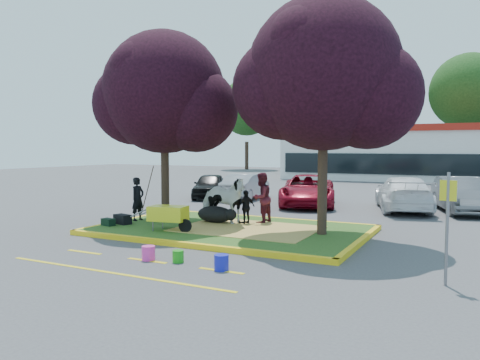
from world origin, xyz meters
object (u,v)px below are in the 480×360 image
at_px(sign_post, 447,217).
at_px(car_silver, 246,186).
at_px(bucket_pink, 148,253).
at_px(calf, 215,214).
at_px(handler, 138,199).
at_px(bucket_blue, 221,263).
at_px(cow, 222,200).
at_px(wheelbarrow, 168,214).
at_px(car_black, 210,186).
at_px(bucket_green, 178,256).

xyz_separation_m(sign_post, car_silver, (-10.12, 11.84, -0.68)).
bearing_deg(bucket_pink, calf, 100.80).
distance_m(handler, bucket_blue, 6.86).
distance_m(cow, calf, 0.58).
relative_size(wheelbarrow, bucket_pink, 5.88).
distance_m(bucket_pink, car_silver, 13.34).
xyz_separation_m(wheelbarrow, bucket_pink, (1.38, -2.75, -0.50)).
bearing_deg(car_black, cow, -79.41).
relative_size(sign_post, bucket_pink, 6.46).
bearing_deg(car_black, bucket_blue, -80.98).
bearing_deg(sign_post, bucket_blue, -156.19).
relative_size(cow, calf, 1.43).
bearing_deg(calf, bucket_blue, -72.35).
bearing_deg(wheelbarrow, bucket_blue, -49.21).
bearing_deg(cow, car_black, 37.75).
xyz_separation_m(handler, wheelbarrow, (2.16, -1.23, -0.23)).
bearing_deg(bucket_pink, car_black, 114.39).
bearing_deg(calf, bucket_pink, -92.87).
height_order(calf, car_black, car_black).
relative_size(cow, bucket_green, 6.53).
bearing_deg(calf, car_silver, 95.56).
relative_size(handler, bucket_green, 5.27).
height_order(bucket_green, car_silver, car_silver).
bearing_deg(sign_post, handler, 174.45).
height_order(handler, bucket_green, handler).
xyz_separation_m(sign_post, bucket_green, (-5.66, -0.82, -1.20)).
bearing_deg(bucket_blue, bucket_green, 172.56).
distance_m(calf, bucket_pink, 4.83).
distance_m(cow, bucket_blue, 5.44).
bearing_deg(sign_post, calf, 163.99).
distance_m(cow, bucket_green, 4.82).
bearing_deg(car_black, bucket_green, -85.02).
distance_m(wheelbarrow, bucket_pink, 3.11).
relative_size(cow, bucket_blue, 5.35).
distance_m(wheelbarrow, car_black, 10.56).
relative_size(cow, handler, 1.24).
bearing_deg(bucket_green, car_silver, 109.43).
relative_size(calf, bucket_blue, 3.74).
bearing_deg(car_silver, bucket_pink, 100.09).
relative_size(calf, bucket_pink, 3.78).
xyz_separation_m(car_black, car_silver, (1.91, 0.39, 0.01)).
relative_size(handler, bucket_blue, 4.32).
distance_m(bucket_green, bucket_blue, 1.25).
xyz_separation_m(wheelbarrow, car_black, (-4.25, 9.67, -0.02)).
xyz_separation_m(calf, wheelbarrow, (-0.47, -1.99, 0.24)).
bearing_deg(bucket_blue, car_silver, 114.00).
relative_size(bucket_green, car_black, 0.07).
xyz_separation_m(calf, car_black, (-4.72, 7.68, 0.22)).
bearing_deg(bucket_green, bucket_pink, -169.08).
xyz_separation_m(cow, bucket_pink, (0.61, -4.71, -0.76)).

